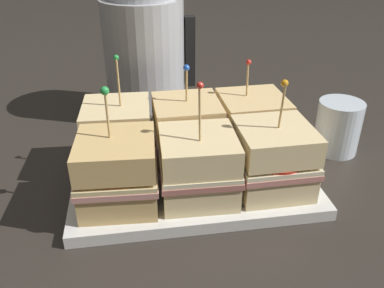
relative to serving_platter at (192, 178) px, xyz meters
name	(u,v)px	position (x,y,z in m)	size (l,w,h in m)	color
ground_plane	(192,182)	(0.00, 0.00, -0.01)	(6.00, 6.00, 0.00)	#2D2823
serving_platter	(192,178)	(0.00, 0.00, 0.00)	(0.37, 0.25, 0.02)	silver
sandwich_front_left	(118,172)	(-0.11, -0.06, 0.06)	(0.12, 0.12, 0.17)	tan
sandwich_front_center	(197,166)	(0.00, -0.06, 0.06)	(0.11, 0.11, 0.18)	beige
sandwich_front_right	(273,159)	(0.11, -0.06, 0.06)	(0.11, 0.11, 0.17)	beige
sandwich_back_left	(118,134)	(-0.11, 0.06, 0.06)	(0.11, 0.11, 0.18)	beige
sandwich_back_center	(187,130)	(0.00, 0.05, 0.06)	(0.11, 0.11, 0.16)	#DBB77A
sandwich_back_right	(252,125)	(0.11, 0.05, 0.06)	(0.11, 0.11, 0.16)	#DBB77A
kettle_steel	(145,57)	(-0.05, 0.28, 0.11)	(0.18, 0.16, 0.27)	#B7BABF
drinking_glass	(338,127)	(0.27, 0.06, 0.04)	(0.08, 0.08, 0.09)	silver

